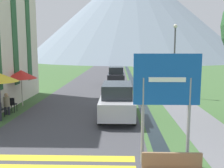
# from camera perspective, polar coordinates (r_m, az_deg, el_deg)

# --- Properties ---
(ground_plane) EXTENTS (160.00, 160.00, 0.00)m
(ground_plane) POSITION_cam_1_polar(r_m,az_deg,el_deg) (23.96, 2.32, -0.56)
(ground_plane) COLOR #3D6033
(road) EXTENTS (6.40, 60.00, 0.01)m
(road) POSITION_cam_1_polar(r_m,az_deg,el_deg) (33.95, -2.12, 1.96)
(road) COLOR #424247
(road) RESTS_ON ground_plane
(footpath) EXTENTS (2.20, 60.00, 0.01)m
(footpath) POSITION_cam_1_polar(r_m,az_deg,el_deg) (34.10, 8.17, 1.91)
(footpath) COLOR slate
(footpath) RESTS_ON ground_plane
(drainage_channel) EXTENTS (0.60, 60.00, 0.00)m
(drainage_channel) POSITION_cam_1_polar(r_m,az_deg,el_deg) (33.91, 4.14, 1.94)
(drainage_channel) COLOR black
(drainage_channel) RESTS_ON ground_plane
(crosswalk_marking) EXTENTS (5.44, 1.84, 0.01)m
(crosswalk_marking) POSITION_cam_1_polar(r_m,az_deg,el_deg) (8.15, -14.91, -18.10)
(crosswalk_marking) COLOR yellow
(crosswalk_marking) RESTS_ON ground_plane
(mountain_distant) EXTENTS (72.49, 72.49, 31.88)m
(mountain_distant) POSITION_cam_1_polar(r_m,az_deg,el_deg) (88.78, 4.81, 15.96)
(mountain_distant) COLOR gray
(mountain_distant) RESTS_ON ground_plane
(road_sign) EXTENTS (1.98, 0.11, 3.42)m
(road_sign) POSITION_cam_1_polar(r_m,az_deg,el_deg) (7.57, 12.38, -1.55)
(road_sign) COLOR gray
(road_sign) RESTS_ON ground_plane
(parked_car_near) EXTENTS (1.82, 4.46, 1.82)m
(parked_car_near) POSITION_cam_1_polar(r_m,az_deg,el_deg) (13.02, 1.17, -3.73)
(parked_car_near) COLOR #B2B2B7
(parked_car_near) RESTS_ON ground_plane
(parked_car_far) EXTENTS (1.72, 4.46, 1.82)m
(parked_car_far) POSITION_cam_1_polar(r_m,az_deg,el_deg) (25.23, 0.96, 1.96)
(parked_car_far) COLOR black
(parked_car_far) RESTS_ON ground_plane
(cafe_chair_far_left) EXTENTS (0.40, 0.40, 0.85)m
(cafe_chair_far_left) POSITION_cam_1_polar(r_m,az_deg,el_deg) (15.22, -22.41, -4.16)
(cafe_chair_far_left) COLOR black
(cafe_chair_far_left) RESTS_ON ground_plane
(cafe_chair_far_right) EXTENTS (0.40, 0.40, 0.85)m
(cafe_chair_far_right) POSITION_cam_1_polar(r_m,az_deg,el_deg) (15.20, -21.94, -4.14)
(cafe_chair_far_right) COLOR black
(cafe_chair_far_right) RESTS_ON ground_plane
(cafe_umbrella_rear_red) EXTENTS (1.91, 1.91, 2.26)m
(cafe_umbrella_rear_red) POSITION_cam_1_polar(r_m,az_deg,el_deg) (16.49, -20.06, 2.08)
(cafe_umbrella_rear_red) COLOR #B7B2A8
(cafe_umbrella_rear_red) RESTS_ON ground_plane
(person_seated_near) EXTENTS (0.32, 0.32, 1.20)m
(person_seated_near) POSITION_cam_1_polar(r_m,az_deg,el_deg) (14.72, -22.93, -3.97)
(person_seated_near) COLOR #282833
(person_seated_near) RESTS_ON ground_plane
(streetlamp) EXTENTS (0.28, 0.28, 5.34)m
(streetlamp) POSITION_cam_1_polar(r_m,az_deg,el_deg) (18.98, 14.08, 6.54)
(streetlamp) COLOR #515156
(streetlamp) RESTS_ON ground_plane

